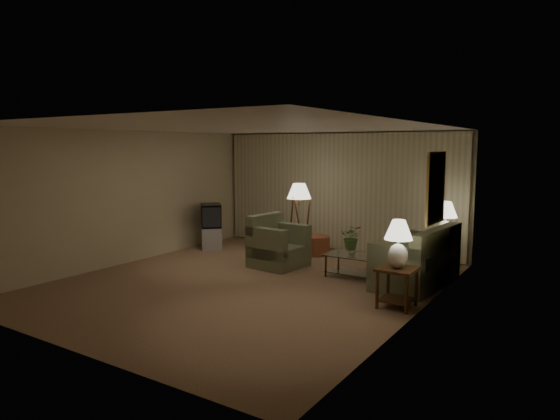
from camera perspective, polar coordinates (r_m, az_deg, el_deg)
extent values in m
plane|color=tan|center=(8.87, -3.59, -8.28)|extent=(7.00, 7.00, 0.00)
cube|color=beige|center=(11.59, 6.69, 2.14)|extent=(6.00, 0.04, 2.70)
cube|color=beige|center=(10.66, -16.75, 1.44)|extent=(0.04, 7.00, 2.70)
cube|color=beige|center=(7.25, 15.78, -1.14)|extent=(0.04, 7.00, 2.70)
cube|color=white|center=(8.55, -3.74, 9.43)|extent=(6.00, 7.00, 0.04)
cube|color=beige|center=(11.52, 6.52, 2.11)|extent=(5.85, 0.12, 2.65)
cube|color=gold|center=(7.97, 17.41, 2.44)|extent=(0.03, 0.90, 1.10)
cube|color=maroon|center=(7.98, 17.24, 2.45)|extent=(0.02, 0.80, 1.00)
cube|color=#686F4E|center=(8.97, 15.23, -6.94)|extent=(1.99, 1.25, 0.43)
cube|color=#686F4E|center=(9.96, -0.14, -5.28)|extent=(1.16, 1.12, 0.43)
cube|color=#381B0F|center=(7.60, 13.28, -6.60)|extent=(0.54, 0.54, 0.04)
cube|color=#381B0F|center=(7.72, 13.18, -9.92)|extent=(0.46, 0.46, 0.02)
cylinder|color=#381B0F|center=(7.55, 11.04, -8.98)|extent=(0.05, 0.05, 0.56)
cylinder|color=#381B0F|center=(7.94, 12.24, -8.19)|extent=(0.05, 0.05, 0.56)
cylinder|color=#381B0F|center=(7.40, 14.26, -9.40)|extent=(0.05, 0.05, 0.56)
cylinder|color=#381B0F|center=(7.81, 15.31, -8.56)|extent=(0.05, 0.05, 0.56)
cube|color=#381B0F|center=(10.03, 18.29, -3.41)|extent=(0.46, 0.39, 0.04)
cube|color=#381B0F|center=(10.13, 18.19, -5.97)|extent=(0.39, 0.33, 0.02)
cylinder|color=#381B0F|center=(10.00, 17.00, -5.15)|extent=(0.05, 0.05, 0.56)
cylinder|color=#381B0F|center=(10.27, 17.45, -4.84)|extent=(0.05, 0.05, 0.56)
cylinder|color=#381B0F|center=(9.91, 19.03, -5.34)|extent=(0.05, 0.05, 0.56)
cylinder|color=#381B0F|center=(10.19, 19.42, -5.02)|extent=(0.05, 0.05, 0.56)
ellipsoid|color=white|center=(7.55, 13.32, -5.11)|extent=(0.29, 0.29, 0.36)
cylinder|color=white|center=(7.51, 13.37, -3.45)|extent=(0.03, 0.03, 0.08)
cone|color=beige|center=(7.48, 13.41, -2.20)|extent=(0.42, 0.42, 0.29)
ellipsoid|color=white|center=(10.00, 18.34, -2.23)|extent=(0.30, 0.30, 0.38)
cylinder|color=white|center=(9.96, 18.39, -0.92)|extent=(0.03, 0.03, 0.09)
cone|color=beige|center=(9.94, 18.43, 0.07)|extent=(0.43, 0.43, 0.30)
cube|color=silver|center=(9.18, 9.02, -5.19)|extent=(1.22, 0.66, 0.02)
cube|color=silver|center=(9.25, 8.98, -7.05)|extent=(1.13, 0.58, 0.01)
cylinder|color=#3C2B18|center=(9.23, 5.25, -6.40)|extent=(0.04, 0.04, 0.40)
cylinder|color=#3C2B18|center=(9.68, 6.70, -5.77)|extent=(0.04, 0.04, 0.40)
cylinder|color=#3C2B18|center=(8.80, 11.53, -7.20)|extent=(0.04, 0.04, 0.40)
cylinder|color=#3C2B18|center=(9.27, 12.72, -6.48)|extent=(0.04, 0.04, 0.40)
cube|color=#A7A6A9|center=(11.87, -7.85, -3.12)|extent=(1.18, 1.18, 0.50)
cube|color=black|center=(11.79, -7.89, -0.62)|extent=(1.09, 1.09, 0.54)
cylinder|color=#381B0F|center=(10.64, 2.20, 1.19)|extent=(0.04, 0.04, 0.23)
cone|color=beige|center=(10.62, 2.20, 2.18)|extent=(0.52, 0.52, 0.32)
cylinder|color=#AF673B|center=(11.08, 4.10, -4.03)|extent=(0.66, 0.66, 0.42)
imported|color=white|center=(9.23, 8.18, -4.58)|extent=(0.15, 0.15, 0.16)
imported|color=#497835|center=(9.17, 8.21, -2.74)|extent=(0.50, 0.47, 0.45)
imported|color=olive|center=(8.99, 10.23, -5.38)|extent=(0.22, 0.26, 0.02)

